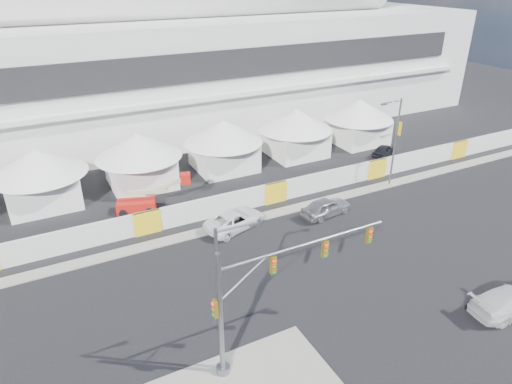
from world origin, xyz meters
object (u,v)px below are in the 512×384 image
streetlight_curb (394,137)px  traffic_mast (258,298)px  sedan_silver (326,207)px  streetlight_median (223,292)px  lot_car_b (384,150)px  boom_lift (143,201)px  pickup_curb (235,220)px  pickup_near (511,301)px

streetlight_curb → traffic_mast: bearing=-147.3°
sedan_silver → streetlight_median: (-14.78, -11.62, 4.39)m
sedan_silver → streetlight_median: bearing=120.8°
lot_car_b → boom_lift: boom_lift is taller
pickup_curb → streetlight_median: streetlight_median is taller
pickup_curb → streetlight_median: bearing=136.4°
lot_car_b → boom_lift: size_ratio=0.56×
sedan_silver → lot_car_b: size_ratio=1.24×
traffic_mast → boom_lift: traffic_mast is taller
sedan_silver → traffic_mast: 17.96m
sedan_silver → traffic_mast: bearing=125.3°
pickup_curb → boom_lift: boom_lift is taller
lot_car_b → boom_lift: bearing=65.6°
pickup_near → streetlight_median: streetlight_median is taller
pickup_near → streetlight_median: 18.88m
pickup_curb → lot_car_b: 23.23m
lot_car_b → streetlight_curb: streetlight_curb is taller
streetlight_median → boom_lift: bearing=87.8°
pickup_near → boom_lift: (-17.14, 24.03, 0.09)m
lot_car_b → streetlight_median: size_ratio=0.44×
pickup_curb → streetlight_median: 15.59m
lot_car_b → traffic_mast: traffic_mast is taller
pickup_near → streetlight_curb: 19.37m
lot_car_b → pickup_near: bearing=130.7°
lot_car_b → streetlight_curb: (-5.02, -6.35, 4.46)m
pickup_curb → boom_lift: size_ratio=0.79×
streetlight_median → boom_lift: 20.47m
pickup_near → streetlight_median: bearing=81.9°
streetlight_curb → boom_lift: 24.31m
pickup_curb → lot_car_b: bearing=-89.4°
lot_car_b → streetlight_curb: size_ratio=0.44×
pickup_curb → lot_car_b: pickup_curb is taller
sedan_silver → traffic_mast: size_ratio=0.46×
pickup_near → streetlight_median: (-17.92, 4.03, 4.37)m
pickup_near → traffic_mast: 16.89m
traffic_mast → lot_car_b: bearing=37.1°
lot_car_b → traffic_mast: size_ratio=0.38×
traffic_mast → pickup_curb: bearing=70.1°
pickup_curb → pickup_near: (11.15, -17.36, 0.07)m
lot_car_b → streetlight_median: (-28.95, -20.22, 4.54)m
pickup_near → streetlight_median: size_ratio=0.65×
traffic_mast → streetlight_curb: size_ratio=1.17×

